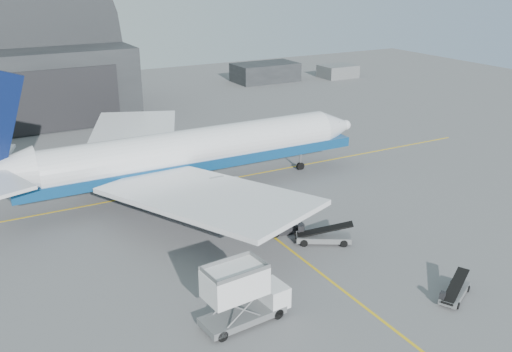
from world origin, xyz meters
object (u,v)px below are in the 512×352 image
airliner (179,154)px  catering_truck (242,295)px  pushback_tug (284,225)px  belt_loader_a (454,292)px  belt_loader_b (323,236)px

airliner → catering_truck: airliner is taller
pushback_tug → belt_loader_a: bearing=-63.2°
airliner → pushback_tug: bearing=-70.9°
belt_loader_b → airliner: bearing=141.0°
catering_truck → belt_loader_b: (12.40, 7.59, -1.66)m
airliner → catering_truck: size_ratio=6.98×
airliner → catering_truck: 26.36m
pushback_tug → belt_loader_a: size_ratio=0.92×
belt_loader_a → belt_loader_b: bearing=78.3°
catering_truck → pushback_tug: 15.58m
belt_loader_b → catering_truck: bearing=-118.2°
airliner → belt_loader_a: bearing=-71.5°
airliner → belt_loader_b: (6.81, -18.07, -4.01)m
belt_loader_a → pushback_tug: bearing=80.9°
airliner → belt_loader_a: (10.30, -30.72, -4.14)m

